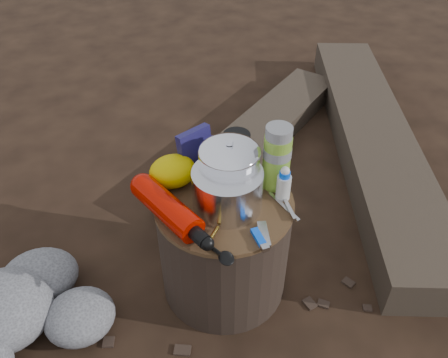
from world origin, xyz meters
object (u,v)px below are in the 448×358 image
object	(u,v)px
camping_pot	(229,168)
stump	(224,245)
thermos	(277,157)
travel_mug	(236,151)
log_main	(373,139)
fuel_bottle	(167,208)

from	to	relation	value
camping_pot	stump	bearing A→B (deg)	-127.96
thermos	travel_mug	size ratio (longest dim) A/B	1.69
log_main	travel_mug	size ratio (longest dim) A/B	14.71
stump	travel_mug	distance (m)	0.31
log_main	fuel_bottle	bearing A→B (deg)	-134.29
travel_mug	log_main	bearing A→B (deg)	21.80
stump	thermos	size ratio (longest dim) A/B	2.01
travel_mug	camping_pot	bearing A→B (deg)	-121.08
thermos	camping_pot	bearing A→B (deg)	173.01
log_main	fuel_bottle	distance (m)	1.26
log_main	travel_mug	xyz separation A→B (m)	(-0.83, -0.33, 0.38)
fuel_bottle	travel_mug	distance (m)	0.32
camping_pot	travel_mug	distance (m)	0.13
log_main	thermos	size ratio (longest dim) A/B	8.70
stump	log_main	world-z (taller)	stump
camping_pot	travel_mug	size ratio (longest dim) A/B	1.45
camping_pot	thermos	world-z (taller)	thermos
thermos	fuel_bottle	bearing A→B (deg)	-175.09
stump	camping_pot	size ratio (longest dim) A/B	2.34
log_main	thermos	xyz separation A→B (m)	(-0.75, -0.46, 0.42)
camping_pot	travel_mug	bearing A→B (deg)	58.92
camping_pot	fuel_bottle	distance (m)	0.22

